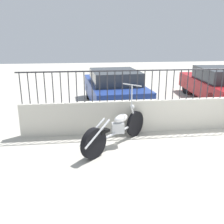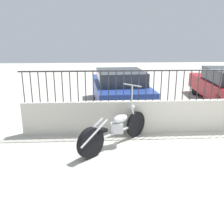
% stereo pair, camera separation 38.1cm
% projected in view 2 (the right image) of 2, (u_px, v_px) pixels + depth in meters
% --- Properties ---
extents(low_wall, '(9.37, 0.18, 0.85)m').
position_uv_depth(low_wall, '(202.00, 115.00, 6.63)').
color(low_wall, beige).
rests_on(low_wall, ground_plane).
extents(fence_railing, '(9.37, 0.04, 0.79)m').
position_uv_depth(fence_railing, '(206.00, 80.00, 6.35)').
color(fence_railing, '#2D2D33').
rests_on(fence_railing, low_wall).
extents(motorcycle_silver, '(1.67, 1.63, 1.37)m').
position_uv_depth(motorcycle_silver, '(112.00, 131.00, 5.61)').
color(motorcycle_silver, black).
rests_on(motorcycle_silver, ground_plane).
extents(car_blue, '(1.97, 4.04, 1.32)m').
position_uv_depth(car_blue, '(119.00, 88.00, 8.82)').
color(car_blue, black).
rests_on(car_blue, ground_plane).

